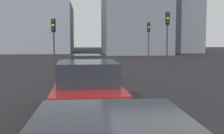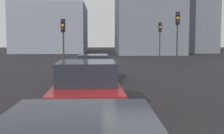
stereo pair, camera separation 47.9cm
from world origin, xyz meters
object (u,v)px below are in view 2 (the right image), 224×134
(traffic_light_near_left, at_px, (63,34))
(traffic_light_far_left, at_px, (160,34))
(traffic_light_near_right, at_px, (177,29))
(car_teal_right_lead, at_px, (93,68))
(car_red_right_second, at_px, (87,89))

(traffic_light_near_left, relative_size, traffic_light_far_left, 0.94)
(traffic_light_near_left, bearing_deg, traffic_light_near_right, 97.24)
(traffic_light_near_left, bearing_deg, car_teal_right_lead, 30.34)
(car_teal_right_lead, xyz_separation_m, traffic_light_near_right, (4.91, -5.84, 2.31))
(car_red_right_second, bearing_deg, car_teal_right_lead, -1.71)
(car_red_right_second, height_order, traffic_light_far_left, traffic_light_far_left)
(traffic_light_near_right, xyz_separation_m, traffic_light_far_left, (7.22, -0.19, -0.22))
(car_red_right_second, bearing_deg, traffic_light_near_right, -27.48)
(car_red_right_second, height_order, traffic_light_near_right, traffic_light_near_right)
(traffic_light_near_right, relative_size, traffic_light_far_left, 1.08)
(traffic_light_near_left, height_order, traffic_light_far_left, traffic_light_far_left)
(car_teal_right_lead, distance_m, traffic_light_near_left, 5.37)
(car_red_right_second, distance_m, traffic_light_near_right, 13.63)
(car_red_right_second, relative_size, traffic_light_far_left, 1.20)
(traffic_light_near_left, height_order, traffic_light_near_right, traffic_light_near_right)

